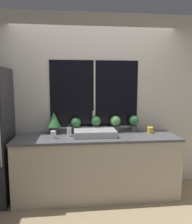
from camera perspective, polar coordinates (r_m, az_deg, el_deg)
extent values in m
plane|color=#937F60|center=(3.19, 0.92, -23.46)|extent=(14.00, 14.00, 0.00)
cube|color=#BCB7AD|center=(3.44, -0.45, 2.56)|extent=(8.00, 0.06, 2.70)
cube|color=black|center=(3.40, -0.40, 4.78)|extent=(1.37, 0.01, 1.02)
cube|color=beige|center=(3.39, -0.39, 4.77)|extent=(0.02, 0.01, 1.02)
cube|color=beige|center=(3.45, -0.38, -3.99)|extent=(1.43, 0.04, 0.03)
cube|color=#B2A893|center=(3.28, 0.25, -14.24)|extent=(2.30, 0.62, 0.86)
cube|color=#4C4C51|center=(3.14, 0.25, -6.65)|extent=(2.32, 0.64, 0.03)
cylinder|color=silver|center=(2.95, -23.88, -5.42)|extent=(0.02, 0.02, 0.83)
cube|color=#ADADB2|center=(3.16, -0.30, -5.44)|extent=(0.59, 0.39, 0.09)
cylinder|color=#B7B7BC|center=(3.38, -0.70, -5.10)|extent=(0.04, 0.04, 0.03)
cylinder|color=#B7B7BC|center=(3.35, -0.70, -2.29)|extent=(0.02, 0.02, 0.31)
cylinder|color=#4C4C51|center=(3.35, -10.84, -4.65)|extent=(0.12, 0.12, 0.11)
cone|color=#387A3D|center=(3.32, -10.91, -1.91)|extent=(0.20, 0.20, 0.22)
cylinder|color=#4C4C51|center=(3.35, -5.32, -4.81)|extent=(0.11, 0.11, 0.08)
sphere|color=#2D6638|center=(3.32, -5.34, -2.81)|extent=(0.16, 0.16, 0.16)
cylinder|color=#4C4C51|center=(3.36, -0.03, -4.51)|extent=(0.11, 0.11, 0.11)
sphere|color=#2D6638|center=(3.34, -0.03, -2.36)|extent=(0.15, 0.15, 0.15)
cylinder|color=#4C4C51|center=(3.41, 5.04, -4.45)|extent=(0.13, 0.13, 0.10)
sphere|color=#569951|center=(3.38, 5.06, -2.33)|extent=(0.16, 0.16, 0.16)
cylinder|color=#4C4C51|center=(3.48, 9.82, -4.28)|extent=(0.09, 0.09, 0.10)
sphere|color=#2D6638|center=(3.45, 9.87, -2.19)|extent=(0.16, 0.16, 0.16)
cylinder|color=white|center=(3.16, -7.01, -5.12)|extent=(0.06, 0.06, 0.13)
cylinder|color=black|center=(3.14, -7.03, -3.65)|extent=(0.03, 0.03, 0.04)
cylinder|color=white|center=(3.07, -11.10, -5.84)|extent=(0.07, 0.07, 0.10)
cylinder|color=gold|center=(3.43, 13.97, -4.60)|extent=(0.09, 0.09, 0.09)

